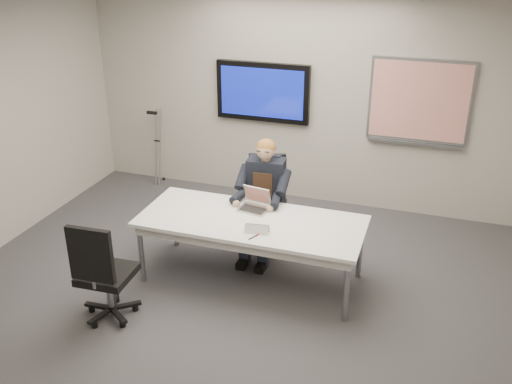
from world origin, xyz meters
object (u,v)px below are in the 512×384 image
(office_chair_far, at_px, (267,218))
(laptop, at_px, (255,203))
(office_chair_near, at_px, (106,289))
(conference_table, at_px, (251,227))
(seated_person, at_px, (261,212))

(office_chair_far, bearing_deg, laptop, -103.50)
(laptop, bearing_deg, office_chair_near, -117.62)
(conference_table, relative_size, office_chair_near, 2.17)
(office_chair_far, height_order, laptop, office_chair_far)
(office_chair_near, height_order, seated_person, seated_person)
(laptop, bearing_deg, office_chair_far, 102.84)
(office_chair_far, distance_m, laptop, 0.69)
(conference_table, relative_size, laptop, 6.76)
(office_chair_far, height_order, office_chair_near, office_chair_far)
(office_chair_near, height_order, laptop, office_chair_near)
(office_chair_far, xyz_separation_m, seated_person, (0.01, -0.26, 0.21))
(office_chair_near, relative_size, laptop, 3.11)
(seated_person, bearing_deg, office_chair_near, -126.98)
(conference_table, bearing_deg, office_chair_near, -134.80)
(seated_person, distance_m, laptop, 0.35)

